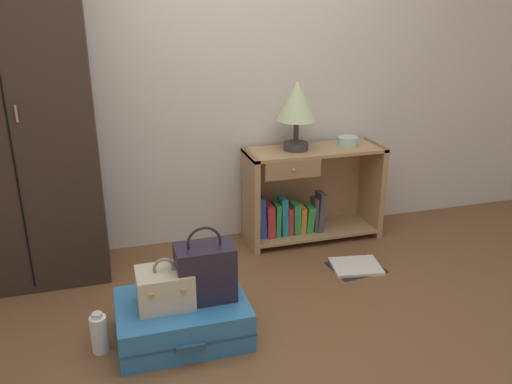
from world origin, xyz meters
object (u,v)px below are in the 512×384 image
object	(u,v)px
bottle	(99,333)
open_book_on_floor	(356,266)
suitcase_large	(182,319)
table_lamp	(297,104)
bowl	(348,141)
wardrobe	(12,106)
bookshelf	(306,196)
train_case	(165,287)
handbag	(205,272)

from	to	relation	value
bottle	open_book_on_floor	distance (m)	1.64
suitcase_large	table_lamp	bearing A→B (deg)	44.60
bowl	suitcase_large	world-z (taller)	bowl
wardrobe	bowl	world-z (taller)	wardrobe
wardrobe	bookshelf	bearing A→B (deg)	1.79
bookshelf	open_book_on_floor	world-z (taller)	bookshelf
table_lamp	train_case	size ratio (longest dim) A/B	1.72
table_lamp	bottle	xyz separation A→B (m)	(-1.35, -0.94, -0.87)
train_case	open_book_on_floor	world-z (taller)	train_case
table_lamp	suitcase_large	bearing A→B (deg)	-135.40
bottle	train_case	bearing A→B (deg)	0.58
bookshelf	train_case	distance (m)	1.46
bookshelf	suitcase_large	world-z (taller)	bookshelf
train_case	table_lamp	bearing A→B (deg)	42.48
table_lamp	train_case	distance (m)	1.54
wardrobe	table_lamp	distance (m)	1.72
bookshelf	open_book_on_floor	size ratio (longest dim) A/B	2.77
suitcase_large	bottle	distance (m)	0.41
handbag	open_book_on_floor	bearing A→B (deg)	21.12
handbag	table_lamp	bearing A→B (deg)	48.72
table_lamp	handbag	bearing A→B (deg)	-131.28
train_case	suitcase_large	bearing A→B (deg)	2.53
bottle	handbag	bearing A→B (deg)	0.55
handbag	open_book_on_floor	world-z (taller)	handbag
wardrobe	bowl	bearing A→B (deg)	1.87
table_lamp	bowl	xyz separation A→B (m)	(0.39, 0.01, -0.28)
wardrobe	open_book_on_floor	size ratio (longest dim) A/B	6.19
suitcase_large	open_book_on_floor	xyz separation A→B (m)	(1.18, 0.41, -0.09)
bookshelf	bowl	distance (m)	0.48
bookshelf	train_case	xyz separation A→B (m)	(-1.12, -0.94, -0.02)
wardrobe	open_book_on_floor	xyz separation A→B (m)	(1.95, -0.47, -1.06)
bookshelf	open_book_on_floor	distance (m)	0.63
suitcase_large	open_book_on_floor	size ratio (longest dim) A/B	1.89
train_case	open_book_on_floor	bearing A→B (deg)	18.03
handbag	bowl	bearing A→B (deg)	37.99
handbag	train_case	bearing A→B (deg)	-179.50
suitcase_large	bottle	size ratio (longest dim) A/B	3.03
open_book_on_floor	handbag	bearing A→B (deg)	-158.88
bookshelf	train_case	bearing A→B (deg)	-139.94
wardrobe	suitcase_large	distance (m)	1.51
bookshelf	handbag	world-z (taller)	bookshelf
wardrobe	bottle	world-z (taller)	wardrobe
handbag	bottle	distance (m)	0.59
bottle	bookshelf	bearing A→B (deg)	33.07
table_lamp	bowl	size ratio (longest dim) A/B	3.26
open_book_on_floor	bowl	bearing A→B (deg)	73.60
suitcase_large	train_case	size ratio (longest dim) A/B	2.41
bookshelf	wardrobe	bearing A→B (deg)	-178.21
table_lamp	handbag	distance (m)	1.39
bowl	open_book_on_floor	xyz separation A→B (m)	(-0.16, -0.54, -0.68)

